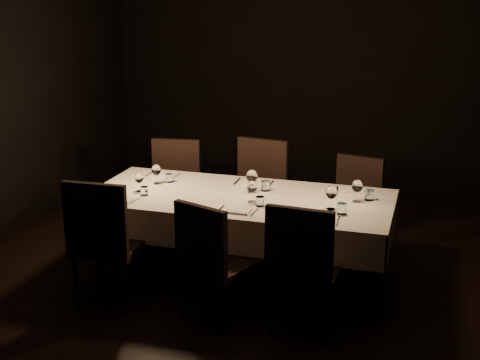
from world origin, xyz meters
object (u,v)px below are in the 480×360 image
(chair_far_left, at_px, (174,187))
(chair_far_right, at_px, (355,202))
(chair_near_center, at_px, (211,257))
(dining_table, at_px, (240,204))
(chair_near_right, at_px, (303,264))
(chair_far_center, at_px, (257,191))
(chair_near_left, at_px, (105,238))

(chair_far_left, height_order, chair_far_right, chair_far_left)
(chair_near_center, xyz_separation_m, chair_far_left, (-0.91, 1.51, 0.01))
(dining_table, xyz_separation_m, chair_near_right, (0.69, -0.75, -0.14))
(chair_near_right, height_order, chair_far_left, chair_near_right)
(chair_far_center, bearing_deg, chair_near_center, -80.04)
(chair_near_center, distance_m, chair_far_center, 1.55)
(chair_near_center, relative_size, chair_far_right, 1.04)
(dining_table, relative_size, chair_near_center, 2.62)
(chair_near_right, bearing_deg, chair_far_center, -59.16)
(dining_table, xyz_separation_m, chair_near_left, (-0.87, -0.75, -0.11))
(chair_far_left, bearing_deg, dining_table, -47.22)
(chair_far_right, bearing_deg, chair_far_left, -163.69)
(chair_near_right, distance_m, chair_far_center, 1.69)
(chair_far_center, bearing_deg, chair_far_right, 11.69)
(chair_far_center, relative_size, chair_far_right, 1.12)
(chair_far_left, distance_m, chair_far_right, 1.76)
(dining_table, height_order, chair_far_left, chair_far_left)
(chair_near_right, bearing_deg, chair_far_left, -38.45)
(chair_far_center, bearing_deg, chair_near_right, -56.33)
(chair_near_left, xyz_separation_m, chair_far_left, (-0.03, 1.48, -0.03))
(chair_near_right, height_order, chair_far_right, chair_near_right)
(chair_far_center, height_order, chair_far_right, chair_far_center)
(chair_near_left, bearing_deg, chair_near_center, 176.00)
(chair_near_center, xyz_separation_m, chair_far_right, (0.84, 1.62, -0.02))
(dining_table, xyz_separation_m, chair_far_right, (0.86, 0.84, -0.17))
(chair_near_center, bearing_deg, chair_far_center, -66.28)
(chair_near_right, bearing_deg, dining_table, -42.69)
(chair_near_left, height_order, chair_far_right, chair_near_left)
(chair_far_left, xyz_separation_m, chair_far_center, (0.84, 0.04, 0.02))
(dining_table, bearing_deg, chair_near_left, -139.05)
(dining_table, height_order, chair_far_center, chair_far_center)
(chair_far_center, bearing_deg, chair_near_left, -110.68)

